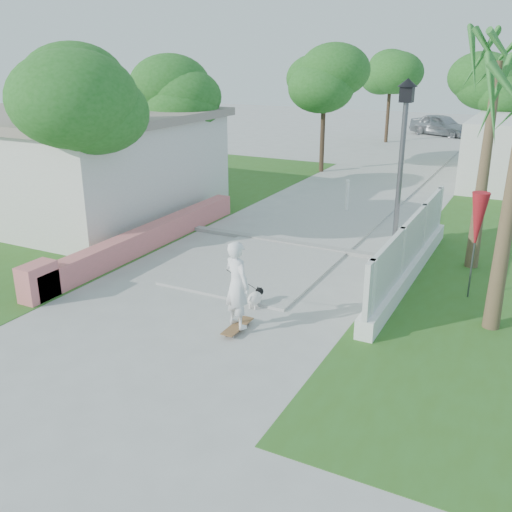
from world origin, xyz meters
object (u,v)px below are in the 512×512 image
Objects in this scene: bollard at (347,194)px; parked_car at (441,125)px; patio_umbrella at (478,222)px; dog at (256,297)px; skateboarder at (238,285)px; street_lamp at (400,170)px.

parked_car is at bearing 91.84° from bollard.
dog is (-3.84, -2.53, -1.47)m from patio_umbrella.
skateboarder is 29.27m from parked_car.
bollard reaches higher than dog.
skateboarder is 1.25m from dog.
street_lamp is 24.96m from parked_car.
street_lamp is 5.12m from skateboarder.
street_lamp is 7.76× the size of dog.
dog is (-1.94, -3.53, -2.21)m from street_lamp.
street_lamp is at bearing 152.24° from patio_umbrella.
patio_umbrella is 4.83m from dog.
patio_umbrella is at bearing -111.89° from skateboarder.
street_lamp is 1.12× the size of parked_car.
bollard is at bearing -153.82° from parked_car.
skateboarder is at bearing -84.16° from bollard.
patio_umbrella reaches higher than skateboarder.
skateboarder is (0.93, -9.06, 0.32)m from bollard.
street_lamp is 4.59m from dog.
parked_car is (-0.65, 20.17, 0.09)m from bollard.
patio_umbrella is 4.02× the size of dog.
patio_umbrella is at bearing -27.76° from street_lamp.
dog is (0.76, -8.03, -0.37)m from bollard.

